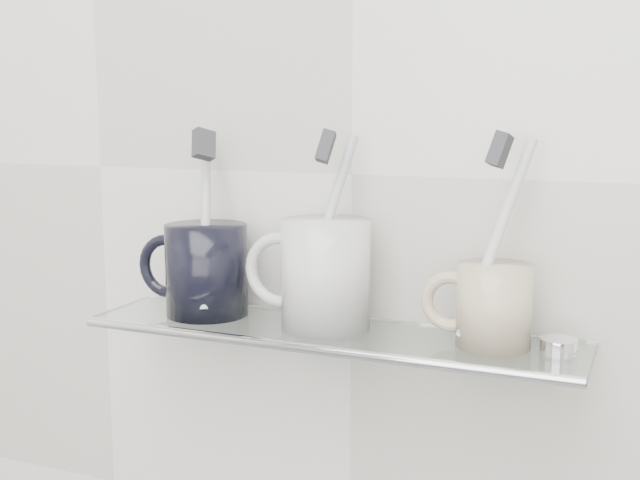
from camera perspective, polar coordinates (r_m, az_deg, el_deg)
The scene contains 18 objects.
wall_back at distance 0.83m, azimuth 2.27°, elevation 4.68°, with size 2.50×2.50×0.00m, color silver.
shelf_glass at distance 0.80m, azimuth 0.63°, elevation -6.64°, with size 0.50×0.12×0.01m, color silver.
shelf_rail at distance 0.75m, azimuth -1.00°, elevation -7.71°, with size 0.01×0.01×0.50m, color silver.
bracket_left at distance 0.94m, azimuth -10.20°, elevation -5.12°, with size 0.02×0.02×0.03m, color silver.
bracket_right at distance 0.80m, azimuth 16.13°, elevation -7.89°, with size 0.02×0.02×0.03m, color silver.
mug_left at distance 0.86m, azimuth -8.06°, elevation -2.11°, with size 0.09×0.09×0.10m, color black.
mug_left_handle at distance 0.88m, azimuth -10.81°, elevation -1.85°, with size 0.07×0.07×0.01m, color black.
toothbrush_left at distance 0.85m, azimuth -8.14°, elevation 1.36°, with size 0.01×0.01×0.19m, color #BABABF.
bristles_left at distance 0.84m, azimuth -8.27°, elevation 6.75°, with size 0.01×0.02×0.03m, color #323237.
mug_center at distance 0.80m, azimuth 0.40°, elevation -2.44°, with size 0.09×0.09×0.11m, color silver.
mug_center_handle at distance 0.82m, azimuth -2.87°, elevation -2.16°, with size 0.08×0.08×0.01m, color silver.
toothbrush_center at distance 0.79m, azimuth 0.40°, elevation 0.85°, with size 0.01×0.01×0.19m, color #B0B4BB.
bristles_center at distance 0.78m, azimuth 0.41°, elevation 6.66°, with size 0.01×0.02×0.03m, color #323237.
mug_right at distance 0.75m, azimuth 12.28°, elevation -4.58°, with size 0.07×0.07×0.08m, color beige.
mug_right_handle at distance 0.76m, azimuth 9.29°, elevation -4.35°, with size 0.06×0.06×0.01m, color beige.
toothbrush_right at distance 0.74m, azimuth 12.44°, elevation 0.10°, with size 0.01×0.01×0.19m, color white.
bristles_right at distance 0.73m, azimuth 12.66°, elevation 6.28°, with size 0.01×0.02×0.03m, color #323237.
chrome_cap at distance 0.75m, azimuth 16.61°, elevation -7.25°, with size 0.03×0.03×0.01m, color silver.
Camera 1 is at (0.29, 0.32, 1.31)m, focal length 45.00 mm.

